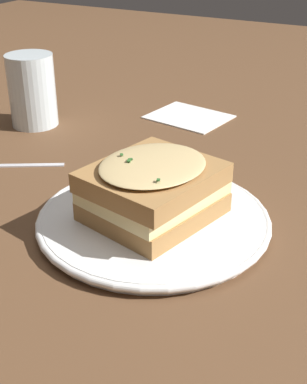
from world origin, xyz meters
TOP-DOWN VIEW (x-y plane):
  - ground_plane at (0.00, 0.00)m, footprint 2.40×2.40m
  - dinner_plate at (0.02, -0.03)m, footprint 0.25×0.25m
  - sandwich at (0.02, -0.02)m, footprint 0.14×0.15m
  - water_glass at (0.32, -0.21)m, footprint 0.07×0.07m
  - napkin at (0.12, -0.35)m, footprint 0.14×0.12m

SIDE VIEW (x-z plane):
  - ground_plane at x=0.00m, z-range 0.00..0.00m
  - napkin at x=0.12m, z-range 0.00..0.00m
  - dinner_plate at x=0.02m, z-range 0.00..0.01m
  - sandwich at x=0.02m, z-range 0.01..0.08m
  - water_glass at x=0.32m, z-range 0.00..0.11m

